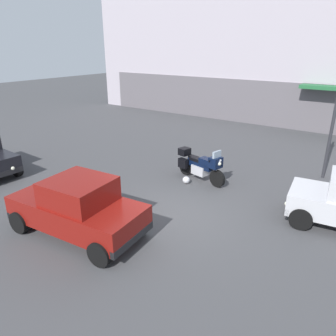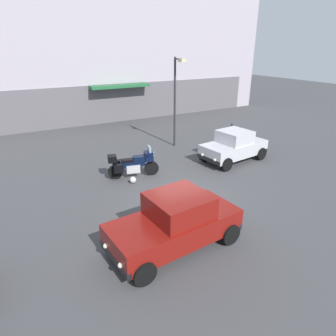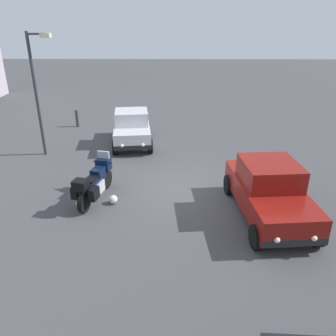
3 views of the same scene
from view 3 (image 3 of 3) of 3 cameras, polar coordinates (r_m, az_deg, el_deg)
name	(u,v)px [view 3 (image 3 of 3)]	position (r m, az deg, el deg)	size (l,w,h in m)	color
ground_plane	(181,189)	(11.43, 2.28, -3.60)	(80.00, 80.00, 0.00)	#424244
motorcycle	(95,182)	(10.76, -12.38, -2.33)	(2.23, 1.02, 1.36)	black
helmet	(113,199)	(10.64, -9.31, -5.30)	(0.28, 0.28, 0.28)	silver
car_hatchback_near	(269,191)	(10.01, 16.77, -3.72)	(3.97, 2.07, 1.64)	maroon
car_compact_side	(132,128)	(15.41, -6.15, 6.82)	(3.60, 2.06, 1.56)	silver
streetlamp_curbside	(38,84)	(14.47, -21.21, 13.21)	(0.28, 0.94, 4.89)	#2D2D33
bollard_curbside	(77,118)	(18.63, -15.21, 8.26)	(0.16, 0.16, 0.93)	#333338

